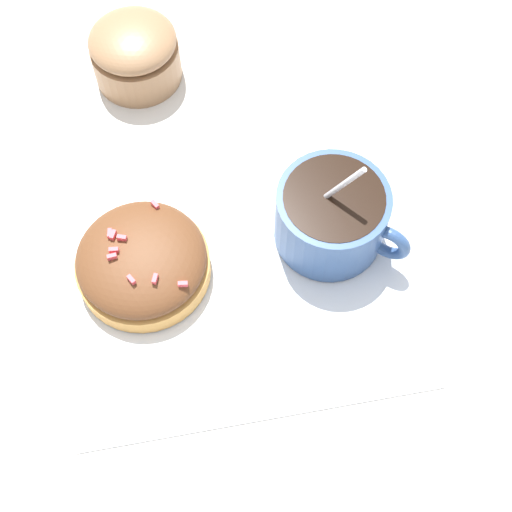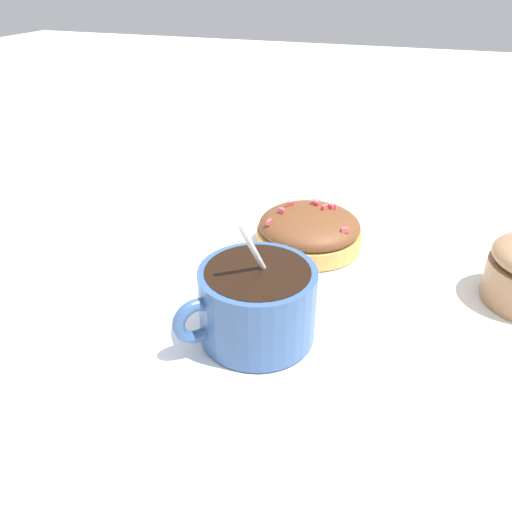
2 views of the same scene
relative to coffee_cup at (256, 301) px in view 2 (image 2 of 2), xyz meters
name	(u,v)px [view 2 (image 2 of 2)]	position (x,y,z in m)	size (l,w,h in m)	color
ground_plane	(274,281)	(-0.08, -0.01, -0.03)	(3.00, 3.00, 0.00)	silver
paper_napkin	(274,279)	(-0.08, -0.01, -0.03)	(0.28, 0.26, 0.00)	white
coffee_cup	(256,301)	(0.00, 0.00, 0.00)	(0.09, 0.09, 0.10)	#335184
frosted_pastry	(309,230)	(-0.15, 0.00, -0.01)	(0.10, 0.10, 0.04)	#D19347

